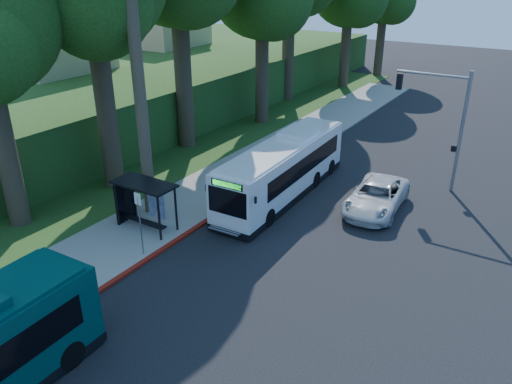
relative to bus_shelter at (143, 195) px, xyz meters
The scene contains 10 objects.
ground 8.00m from the bus_shelter, 21.51° to the left, with size 140.00×140.00×0.00m, color black.
sidewalk 3.35m from the bus_shelter, 90.90° to the left, with size 4.50×70.00×0.12m, color gray.
red_curb 3.07m from the bus_shelter, 26.83° to the right, with size 0.25×30.00×0.13m, color maroon.
grass_verge 9.90m from the bus_shelter, 126.16° to the left, with size 8.00×70.00×0.06m, color #234719.
bus_shelter is the anchor object (origin of this frame).
stop_sign_pole 2.85m from the bus_shelter, 49.08° to the right, with size 0.35×0.06×3.17m.
traffic_signal_pole 17.15m from the bus_shelter, 49.36° to the left, with size 4.10×0.30×7.00m.
hillside_backdrop 26.18m from the bus_shelter, 136.68° to the left, with size 24.00×60.00×8.80m.
white_bus 8.18m from the bus_shelter, 61.23° to the left, with size 2.82×11.57×3.43m.
pickup 12.26m from the bus_shelter, 41.61° to the left, with size 2.56×5.55×1.54m, color silver.
Camera 1 is at (9.33, -18.76, 12.15)m, focal length 35.00 mm.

